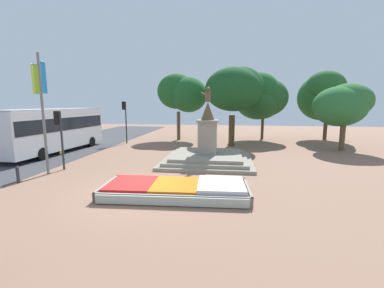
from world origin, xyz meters
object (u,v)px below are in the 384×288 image
at_px(flower_planter, 177,189).
at_px(traffic_light_mid_block, 59,130).
at_px(banner_pole, 43,109).
at_px(kerb_bollard_mid_b, 18,174).
at_px(statue_monument, 207,152).
at_px(traffic_light_far_corner, 125,114).
at_px(city_bus, 53,128).

distance_m(flower_planter, traffic_light_mid_block, 8.66).
xyz_separation_m(banner_pole, kerb_bollard_mid_b, (-0.32, -1.73, -3.18)).
bearing_deg(banner_pole, statue_monument, 26.40).
bearing_deg(flower_planter, traffic_light_mid_block, 156.41).
distance_m(flower_planter, kerb_bollard_mid_b, 8.19).
distance_m(banner_pole, kerb_bollard_mid_b, 3.64).
bearing_deg(traffic_light_mid_block, traffic_light_far_corner, 91.30).
relative_size(flower_planter, traffic_light_far_corner, 1.55).
xyz_separation_m(traffic_light_far_corner, kerb_bollard_mid_b, (-0.25, -13.23, -2.41)).
relative_size(statue_monument, kerb_bollard_mid_b, 6.81).
xyz_separation_m(traffic_light_far_corner, banner_pole, (0.08, -11.50, 0.77)).
relative_size(traffic_light_mid_block, banner_pole, 0.53).
bearing_deg(city_bus, traffic_light_far_corner, 55.43).
relative_size(traffic_light_far_corner, banner_pole, 0.63).
bearing_deg(flower_planter, traffic_light_far_corner, 119.84).
distance_m(statue_monument, traffic_light_far_corner, 11.53).
height_order(flower_planter, statue_monument, statue_monument).
height_order(banner_pole, city_bus, banner_pole).
distance_m(traffic_light_mid_block, city_bus, 6.40).
bearing_deg(traffic_light_mid_block, statue_monument, 20.95).
height_order(traffic_light_mid_block, banner_pole, banner_pole).
height_order(traffic_light_far_corner, city_bus, traffic_light_far_corner).
height_order(statue_monument, kerb_bollard_mid_b, statue_monument).
distance_m(flower_planter, banner_pole, 8.86).
bearing_deg(statue_monument, city_bus, 172.18).
bearing_deg(banner_pole, kerb_bollard_mid_b, -100.63).
bearing_deg(city_bus, kerb_bollard_mid_b, -65.44).
bearing_deg(traffic_light_far_corner, city_bus, -124.57).
bearing_deg(flower_planter, banner_pole, 163.59).
distance_m(statue_monument, city_bus, 12.69).
distance_m(traffic_light_mid_block, traffic_light_far_corner, 10.47).
xyz_separation_m(flower_planter, statue_monument, (0.80, 6.60, 0.42)).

